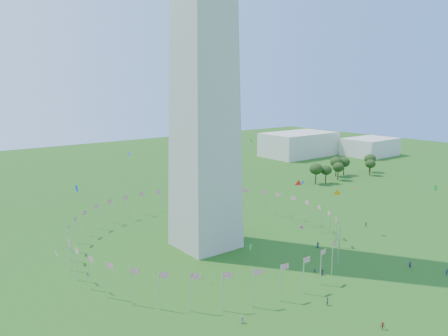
{
  "coord_description": "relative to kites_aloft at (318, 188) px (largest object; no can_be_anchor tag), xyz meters",
  "views": [
    {
      "loc": [
        -73.86,
        -54.69,
        49.25
      ],
      "look_at": [
        -4.4,
        35.0,
        27.21
      ],
      "focal_mm": 35.0,
      "sensor_mm": 36.0,
      "label": 1
    }
  ],
  "objects": [
    {
      "name": "tree_line_east",
      "position": [
        94.75,
        63.02,
        -15.63
      ],
      "size": [
        53.68,
        15.59,
        10.57
      ],
      "color": "#274316",
      "rests_on": "ground"
    },
    {
      "name": "flag_ring",
      "position": [
        -19.28,
        27.38,
        -16.02
      ],
      "size": [
        80.24,
        80.24,
        9.0
      ],
      "color": "silver",
      "rests_on": "ground"
    },
    {
      "name": "crowd",
      "position": [
        -9.95,
        -30.17,
        -19.66
      ],
      "size": [
        95.69,
        58.38,
        2.02
      ],
      "color": "#183C20",
      "rests_on": "ground"
    },
    {
      "name": "ground",
      "position": [
        -19.28,
        -22.62,
        -20.52
      ],
      "size": [
        600.0,
        600.0,
        0.0
      ],
      "primitive_type": "plane",
      "color": "#1C4C11",
      "rests_on": "ground"
    },
    {
      "name": "gov_building_east_b",
      "position": [
        170.72,
        97.38,
        -14.52
      ],
      "size": [
        35.0,
        25.0,
        12.0
      ],
      "primitive_type": "cube",
      "color": "beige",
      "rests_on": "ground"
    },
    {
      "name": "kites_aloft",
      "position": [
        0.0,
        0.0,
        0.0
      ],
      "size": [
        105.13,
        69.38,
        34.71
      ],
      "color": "red",
      "rests_on": "ground"
    },
    {
      "name": "gov_building_east_a",
      "position": [
        130.72,
        127.38,
        -12.52
      ],
      "size": [
        50.0,
        30.0,
        16.0
      ],
      "primitive_type": "cube",
      "color": "beige",
      "rests_on": "ground"
    }
  ]
}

